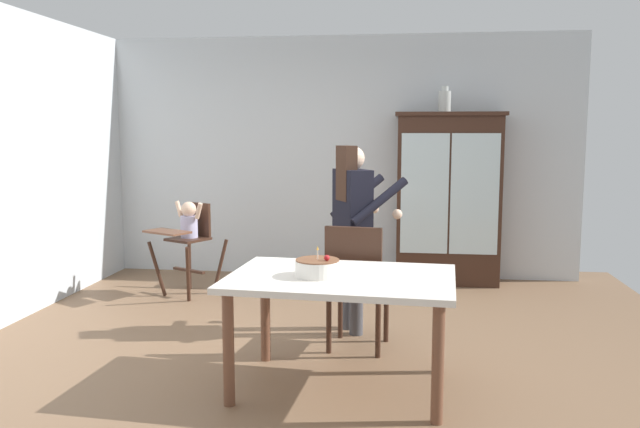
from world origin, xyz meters
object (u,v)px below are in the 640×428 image
at_px(dining_table, 341,290).
at_px(high_chair_with_toddler, 188,231).
at_px(china_cabinet, 448,198).
at_px(birthday_cake, 318,268).
at_px(adult_person, 353,215).
at_px(ceramic_vase, 445,101).
at_px(dining_chair_far_side, 356,279).

bearing_deg(dining_table, high_chair_with_toddler, 128.87).
xyz_separation_m(china_cabinet, birthday_cake, (-1.01, -3.08, -0.13)).
relative_size(high_chair_with_toddler, dining_table, 0.64).
bearing_deg(birthday_cake, high_chair_with_toddler, 125.96).
xyz_separation_m(high_chair_with_toddler, birthday_cake, (1.60, -2.21, 0.14)).
bearing_deg(adult_person, birthday_cake, 144.46).
relative_size(ceramic_vase, birthday_cake, 0.96).
bearing_deg(ceramic_vase, birthday_cake, -107.05).
relative_size(china_cabinet, dining_chair_far_side, 1.92).
relative_size(china_cabinet, high_chair_with_toddler, 1.94).
distance_m(high_chair_with_toddler, dining_table, 2.78).
bearing_deg(dining_chair_far_side, high_chair_with_toddler, -31.66).
bearing_deg(high_chair_with_toddler, adult_person, -2.14).
height_order(ceramic_vase, dining_chair_far_side, ceramic_vase).
bearing_deg(adult_person, high_chair_with_toddler, 30.85).
relative_size(high_chair_with_toddler, birthday_cake, 3.39).
height_order(birthday_cake, dining_chair_far_side, dining_chair_far_side).
distance_m(china_cabinet, birthday_cake, 3.25).
bearing_deg(china_cabinet, adult_person, -115.34).
distance_m(high_chair_with_toddler, dining_chair_far_side, 2.32).
bearing_deg(dining_table, adult_person, 90.83).
distance_m(china_cabinet, high_chair_with_toddler, 2.76).
bearing_deg(birthday_cake, dining_table, 15.87).
xyz_separation_m(china_cabinet, high_chair_with_toddler, (-2.61, -0.87, -0.27)).
bearing_deg(ceramic_vase, dining_table, -104.75).
xyz_separation_m(high_chair_with_toddler, dining_table, (1.75, -2.17, -0.01)).
bearing_deg(dining_chair_far_side, adult_person, -75.34).
bearing_deg(dining_chair_far_side, china_cabinet, -101.60).
bearing_deg(birthday_cake, adult_person, 84.05).
xyz_separation_m(high_chair_with_toddler, dining_chair_far_side, (1.79, -1.47, -0.10)).
relative_size(ceramic_vase, high_chair_with_toddler, 0.28).
relative_size(ceramic_vase, dining_chair_far_side, 0.28).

